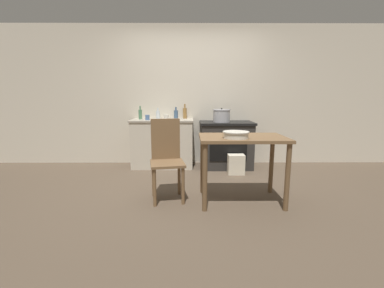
{
  "coord_description": "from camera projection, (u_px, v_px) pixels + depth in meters",
  "views": [
    {
      "loc": [
        -0.02,
        -3.3,
        1.24
      ],
      "look_at": [
        0.0,
        0.48,
        0.56
      ],
      "focal_mm": 24.0,
      "sensor_mm": 36.0,
      "label": 1
    }
  ],
  "objects": [
    {
      "name": "ground_plane",
      "position": [
        192.0,
        191.0,
        3.47
      ],
      "size": [
        14.0,
        14.0,
        0.0
      ],
      "primitive_type": "plane",
      "color": "brown"
    },
    {
      "name": "wall_back",
      "position": [
        192.0,
        96.0,
        4.81
      ],
      "size": [
        8.0,
        0.07,
        2.55
      ],
      "color": "beige",
      "rests_on": "ground_plane"
    },
    {
      "name": "counter_cabinet",
      "position": [
        163.0,
        143.0,
        4.66
      ],
      "size": [
        1.11,
        0.56,
        0.86
      ],
      "color": "beige",
      "rests_on": "ground_plane"
    },
    {
      "name": "stove",
      "position": [
        226.0,
        144.0,
        4.62
      ],
      "size": [
        0.94,
        0.65,
        0.82
      ],
      "color": "#2D2B28",
      "rests_on": "ground_plane"
    },
    {
      "name": "work_table",
      "position": [
        242.0,
        148.0,
        3.03
      ],
      "size": [
        1.0,
        0.66,
        0.8
      ],
      "color": "brown",
      "rests_on": "ground_plane"
    },
    {
      "name": "chair",
      "position": [
        167.0,
        157.0,
        3.15
      ],
      "size": [
        0.47,
        0.47,
        0.99
      ],
      "rotation": [
        0.0,
        0.0,
        0.18
      ],
      "color": "brown",
      "rests_on": "ground_plane"
    },
    {
      "name": "flour_sack",
      "position": [
        236.0,
        164.0,
        4.22
      ],
      "size": [
        0.27,
        0.19,
        0.33
      ],
      "primitive_type": "cube",
      "color": "beige",
      "rests_on": "ground_plane"
    },
    {
      "name": "stock_pot",
      "position": [
        222.0,
        116.0,
        4.48
      ],
      "size": [
        0.3,
        0.3,
        0.25
      ],
      "color": "#A8A8AD",
      "rests_on": "stove"
    },
    {
      "name": "mixing_bowl_large",
      "position": [
        236.0,
        134.0,
        2.86
      ],
      "size": [
        0.3,
        0.3,
        0.08
      ],
      "color": "silver",
      "rests_on": "work_table"
    },
    {
      "name": "bottle_far_left",
      "position": [
        140.0,
        114.0,
        4.6
      ],
      "size": [
        0.06,
        0.06,
        0.24
      ],
      "color": "#517F5B",
      "rests_on": "counter_cabinet"
    },
    {
      "name": "bottle_left",
      "position": [
        185.0,
        113.0,
        4.76
      ],
      "size": [
        0.07,
        0.07,
        0.27
      ],
      "color": "olive",
      "rests_on": "counter_cabinet"
    },
    {
      "name": "bottle_mid_left",
      "position": [
        158.0,
        115.0,
        4.7
      ],
      "size": [
        0.07,
        0.07,
        0.2
      ],
      "color": "silver",
      "rests_on": "counter_cabinet"
    },
    {
      "name": "bottle_center_left",
      "position": [
        176.0,
        114.0,
        4.72
      ],
      "size": [
        0.08,
        0.08,
        0.21
      ],
      "color": "#3D5675",
      "rests_on": "counter_cabinet"
    },
    {
      "name": "cup_center",
      "position": [
        147.0,
        117.0,
        4.46
      ],
      "size": [
        0.08,
        0.08,
        0.09
      ],
      "primitive_type": "cylinder",
      "color": "#4C6B99",
      "rests_on": "counter_cabinet"
    },
    {
      "name": "cup_center_right",
      "position": [
        166.0,
        117.0,
        4.43
      ],
      "size": [
        0.07,
        0.07,
        0.1
      ],
      "primitive_type": "cylinder",
      "color": "silver",
      "rests_on": "counter_cabinet"
    }
  ]
}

